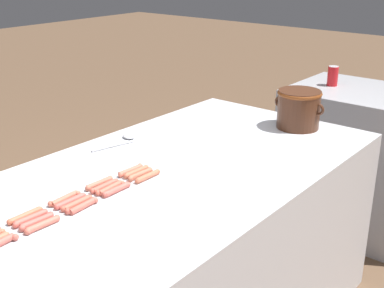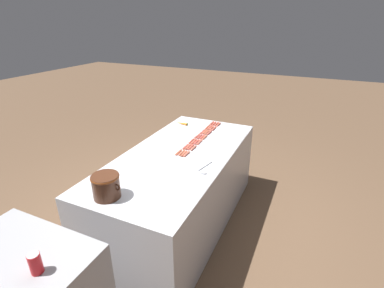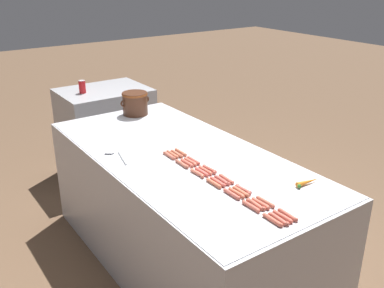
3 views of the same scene
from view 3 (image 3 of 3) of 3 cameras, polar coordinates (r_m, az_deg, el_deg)
The scene contains 35 objects.
ground_plane at distance 3.42m, azimuth -1.31°, elevation -14.89°, with size 20.00×20.00×0.00m, color brown.
griddle_counter at distance 3.17m, azimuth -1.38°, elevation -8.58°, with size 1.05×2.26×0.88m.
back_cabinet at distance 4.63m, azimuth -11.17°, elevation 1.55°, with size 0.87×0.66×0.92m, color #A0A0A4.
hot_dog_0 at distance 2.24m, azimuth 10.54°, elevation -9.79°, with size 0.02×0.14×0.02m.
hot_dog_1 at distance 2.34m, azimuth 7.74°, elevation -8.11°, with size 0.03×0.14×0.02m.
hot_dog_2 at distance 2.45m, azimuth 5.23°, elevation -6.57°, with size 0.02×0.14×0.02m.
hot_dog_3 at distance 2.56m, azimuth 2.87°, elevation -5.17°, with size 0.02×0.14×0.02m.
hot_dog_4 at distance 2.67m, azimuth 0.72°, elevation -3.86°, with size 0.03×0.14×0.02m.
hot_dog_5 at distance 2.79m, azimuth -1.32°, elevation -2.64°, with size 0.03×0.14×0.02m.
hot_dog_6 at distance 2.92m, azimuth -3.01°, elevation -1.51°, with size 0.03×0.14×0.02m.
hot_dog_7 at distance 2.26m, azimuth 11.30°, elevation -9.64°, with size 0.03×0.14×0.02m.
hot_dog_8 at distance 2.36m, azimuth 8.36°, elevation -7.86°, with size 0.03×0.14×0.02m.
hot_dog_9 at distance 2.46m, azimuth 5.87°, elevation -6.39°, with size 0.03×0.14×0.02m.
hot_dog_10 at distance 2.57m, azimuth 3.39°, elevation -4.99°, with size 0.03×0.14×0.02m.
hot_dog_11 at distance 2.69m, azimuth 1.29°, elevation -3.67°, with size 0.02×0.14×0.02m.
hot_dog_12 at distance 2.81m, azimuth -0.66°, elevation -2.50°, with size 0.03×0.14×0.02m.
hot_dog_13 at distance 2.94m, azimuth -2.61°, elevation -1.36°, with size 0.02×0.14×0.02m.
hot_dog_14 at distance 2.28m, azimuth 11.81°, elevation -9.30°, with size 0.02×0.14×0.02m.
hot_dog_15 at distance 2.38m, azimuth 9.01°, elevation -7.71°, with size 0.03×0.14×0.02m.
hot_dog_16 at distance 2.48m, azimuth 6.42°, elevation -6.22°, with size 0.02×0.14×0.02m.
hot_dog_17 at distance 2.59m, azimuth 3.97°, elevation -4.78°, with size 0.03×0.14×0.02m.
hot_dog_18 at distance 2.71m, azimuth 1.75°, elevation -3.48°, with size 0.03×0.14×0.02m.
hot_dog_19 at distance 2.83m, azimuth -0.20°, elevation -2.33°, with size 0.03×0.14×0.02m.
hot_dog_20 at distance 2.95m, azimuth -2.03°, elevation -1.27°, with size 0.03×0.14×0.02m.
hot_dog_21 at distance 2.30m, azimuth 12.43°, elevation -9.08°, with size 0.03×0.14×0.02m.
hot_dog_22 at distance 2.39m, azimuth 9.57°, elevation -7.51°, with size 0.03×0.14×0.02m.
hot_dog_23 at distance 2.50m, azimuth 6.73°, elevation -5.95°, with size 0.03×0.14×0.02m.
hot_dog_24 at distance 2.61m, azimuth 4.51°, elevation -4.60°, with size 0.03×0.14×0.02m.
hot_dog_25 at distance 2.72m, azimuth 2.27°, elevation -3.33°, with size 0.03×0.14×0.02m.
hot_dog_26 at distance 2.84m, azimuth 0.20°, elevation -2.16°, with size 0.02×0.14×0.02m.
hot_dog_27 at distance 2.97m, azimuth -1.52°, elevation -1.09°, with size 0.02×0.14×0.02m.
bean_pot at distance 3.78m, azimuth -7.49°, elevation 5.46°, with size 0.28×0.22×0.19m.
serving_spoon at distance 2.99m, azimuth -10.23°, elevation -1.33°, with size 0.10×0.27×0.02m.
carrot at distance 2.65m, azimuth 14.94°, elevation -4.84°, with size 0.18×0.05×0.03m.
soda_can at distance 4.39m, azimuth -14.22°, elevation 7.30°, with size 0.07×0.07×0.13m.
Camera 3 is at (-1.50, -2.27, 2.06)m, focal length 40.60 mm.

